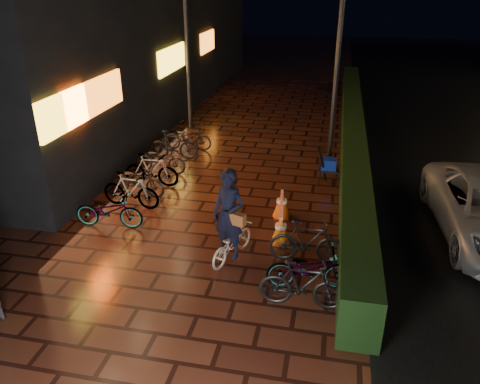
# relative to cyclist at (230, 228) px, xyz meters

# --- Properties ---
(ground) EXTENTS (80.00, 80.00, 0.00)m
(ground) POSITION_rel_cyclist_xyz_m (-0.73, -0.23, -0.77)
(ground) COLOR #381911
(ground) RESTS_ON ground
(hedge) EXTENTS (0.70, 20.00, 1.00)m
(hedge) POSITION_rel_cyclist_xyz_m (2.57, 7.77, -0.27)
(hedge) COLOR black
(hedge) RESTS_ON ground
(lamp_post_hedge) EXTENTS (0.51, 0.15, 5.31)m
(lamp_post_hedge) POSITION_rel_cyclist_xyz_m (1.86, 5.26, 2.16)
(lamp_post_hedge) COLOR black
(lamp_post_hedge) RESTS_ON ground
(lamp_post_sf) EXTENTS (0.56, 0.17, 5.84)m
(lamp_post_sf) POSITION_rel_cyclist_xyz_m (-3.52, 8.65, 2.45)
(lamp_post_sf) COLOR black
(lamp_post_sf) RESTS_ON ground
(cyclist) EXTENTS (0.97, 1.52, 2.06)m
(cyclist) POSITION_rel_cyclist_xyz_m (0.00, 0.00, 0.00)
(cyclist) COLOR silver
(cyclist) RESTS_ON ground
(traffic_barrier) EXTENTS (0.56, 1.69, 0.68)m
(traffic_barrier) POSITION_rel_cyclist_xyz_m (0.88, 1.53, -0.43)
(traffic_barrier) COLOR orange
(traffic_barrier) RESTS_ON ground
(cart_assembly) EXTENTS (0.60, 0.59, 1.07)m
(cart_assembly) POSITION_rel_cyclist_xyz_m (1.86, 4.42, -0.22)
(cart_assembly) COLOR black
(cart_assembly) RESTS_ON ground
(parked_bikes_storefront) EXTENTS (1.93, 6.22, 0.95)m
(parked_bikes_storefront) POSITION_rel_cyclist_xyz_m (-3.07, 3.51, -0.32)
(parked_bikes_storefront) COLOR black
(parked_bikes_storefront) RESTS_ON ground
(parked_bikes_hedge) EXTENTS (1.76, 2.00, 0.95)m
(parked_bikes_hedge) POSITION_rel_cyclist_xyz_m (1.62, -0.55, -0.31)
(parked_bikes_hedge) COLOR black
(parked_bikes_hedge) RESTS_ON ground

